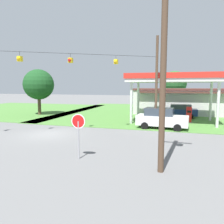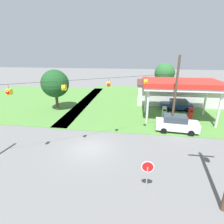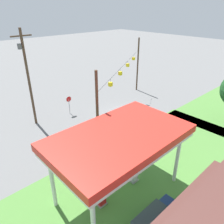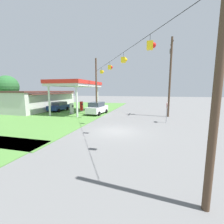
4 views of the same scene
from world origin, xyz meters
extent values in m
plane|color=slate|center=(0.00, 0.00, 0.00)|extent=(160.00, 160.00, 0.00)
cube|color=#4C7F38|center=(11.85, 17.78, 0.02)|extent=(36.00, 28.00, 0.04)
cube|color=#4C7F38|center=(-16.00, 16.00, 0.02)|extent=(24.00, 24.00, 0.04)
cube|color=silver|center=(9.85, 9.15, 4.60)|extent=(9.58, 5.68, 0.35)
cube|color=red|center=(9.85, 9.15, 5.05)|extent=(9.78, 5.88, 0.55)
cylinder|color=silver|center=(5.66, 6.91, 2.21)|extent=(0.28, 0.28, 4.43)
cylinder|color=silver|center=(14.04, 6.91, 2.21)|extent=(0.28, 0.28, 4.43)
cylinder|color=silver|center=(5.66, 11.39, 2.21)|extent=(0.28, 0.28, 4.43)
cylinder|color=silver|center=(14.04, 11.39, 2.21)|extent=(0.28, 0.28, 4.43)
cube|color=silver|center=(11.50, 17.78, 1.72)|extent=(14.15, 6.37, 3.44)
cube|color=#512D28|center=(11.50, 17.78, 3.56)|extent=(14.45, 6.67, 0.24)
cube|color=#512D28|center=(11.50, 14.24, 3.19)|extent=(12.73, 0.70, 0.20)
cube|color=gray|center=(8.11, 9.15, 0.06)|extent=(0.71, 0.56, 0.12)
cube|color=silver|center=(8.11, 9.15, 0.95)|extent=(0.55, 0.40, 1.66)
cube|color=black|center=(8.11, 8.93, 1.28)|extent=(0.39, 0.03, 0.24)
cube|color=gray|center=(11.59, 9.15, 0.06)|extent=(0.71, 0.56, 0.12)
cube|color=red|center=(11.59, 9.15, 0.95)|extent=(0.55, 0.40, 1.66)
cube|color=black|center=(11.59, 8.93, 1.28)|extent=(0.39, 0.03, 0.24)
cube|color=white|center=(8.98, 5.09, 0.80)|extent=(4.84, 2.23, 0.92)
cube|color=#333D47|center=(8.70, 5.11, 1.61)|extent=(2.72, 1.91, 0.70)
cylinder|color=black|center=(10.51, 5.91, 0.34)|extent=(0.70, 0.28, 0.68)
cylinder|color=black|center=(10.36, 4.02, 0.34)|extent=(0.70, 0.28, 0.68)
cylinder|color=black|center=(7.61, 6.15, 0.34)|extent=(0.70, 0.28, 0.68)
cylinder|color=black|center=(7.45, 4.26, 0.34)|extent=(0.70, 0.28, 0.68)
cube|color=navy|center=(10.55, 13.21, 0.74)|extent=(4.54, 1.86, 0.79)
cube|color=#333D47|center=(10.83, 13.21, 1.42)|extent=(2.50, 1.71, 0.57)
cylinder|color=black|center=(9.15, 12.27, 0.34)|extent=(0.68, 0.22, 0.68)
cylinder|color=black|center=(9.15, 14.16, 0.34)|extent=(0.68, 0.22, 0.68)
cylinder|color=black|center=(11.96, 12.27, 0.34)|extent=(0.68, 0.22, 0.68)
cylinder|color=black|center=(11.96, 14.16, 0.34)|extent=(0.68, 0.22, 0.68)
cylinder|color=#99999E|center=(5.05, -4.98, 1.05)|extent=(0.08, 0.08, 2.10)
cylinder|color=white|center=(5.05, -4.98, 2.10)|extent=(0.80, 0.03, 0.80)
cylinder|color=red|center=(5.05, -4.98, 2.10)|extent=(0.70, 0.03, 0.70)
cylinder|color=#4C3828|center=(8.38, 5.00, 4.27)|extent=(0.24, 0.24, 8.54)
cylinder|color=black|center=(0.00, 0.00, 6.66)|extent=(16.76, 10.02, 0.02)
cylinder|color=black|center=(-5.03, -3.00, 6.49)|extent=(0.02, 0.02, 0.35)
cube|color=yellow|center=(-5.03, -3.00, 6.11)|extent=(0.32, 0.32, 0.40)
sphere|color=red|center=(-5.03, -3.17, 6.11)|extent=(0.28, 0.28, 0.28)
cylinder|color=black|center=(-1.68, -1.00, 6.49)|extent=(0.02, 0.02, 0.35)
cube|color=yellow|center=(-1.68, -1.00, 6.11)|extent=(0.32, 0.32, 0.40)
sphere|color=yellow|center=(-1.68, -1.17, 6.11)|extent=(0.28, 0.28, 0.28)
cylinder|color=black|center=(1.68, 1.00, 6.49)|extent=(0.02, 0.02, 0.35)
cube|color=yellow|center=(1.68, 1.00, 6.11)|extent=(0.32, 0.32, 0.40)
sphere|color=red|center=(1.68, 0.83, 6.11)|extent=(0.28, 0.28, 0.28)
cylinder|color=black|center=(5.03, 3.00, 6.49)|extent=(0.02, 0.02, 0.35)
cube|color=yellow|center=(5.03, 3.00, 6.11)|extent=(0.32, 0.32, 0.40)
sphere|color=yellow|center=(5.03, 2.83, 6.11)|extent=(0.28, 0.28, 0.28)
cylinder|color=#4C3828|center=(9.91, 23.94, 1.45)|extent=(0.44, 0.44, 2.89)
sphere|color=#28602D|center=(9.91, 23.94, 4.55)|extent=(4.16, 4.16, 4.16)
cylinder|color=#4C3828|center=(-8.11, 10.66, 1.28)|extent=(0.44, 0.44, 2.56)
sphere|color=#19471E|center=(-8.11, 10.66, 4.23)|extent=(4.18, 4.18, 4.18)
camera|label=1|loc=(10.05, -15.71, 3.99)|focal=35.00mm
camera|label=2|loc=(4.10, -14.33, 8.93)|focal=28.00mm
camera|label=3|loc=(18.73, 17.91, 13.07)|focal=35.00mm
camera|label=4|loc=(-13.35, -3.16, 3.84)|focal=24.00mm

